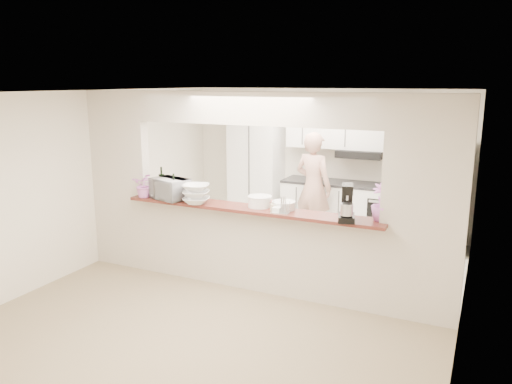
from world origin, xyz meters
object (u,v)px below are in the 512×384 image
Objects in this scene: person at (313,188)px; stand_mixer at (347,204)px; refrigerator at (443,197)px; toaster_oven at (170,189)px.

stand_mixer is at bearing 132.62° from person.
person is (-1.98, -0.45, 0.06)m from refrigerator.
toaster_oven is 2.62m from person.
stand_mixer is (-0.80, -2.79, 0.43)m from refrigerator.
refrigerator is 3.40× the size of toaster_oven.
toaster_oven is at bearing 179.13° from stand_mixer.
toaster_oven is 0.27× the size of person.
refrigerator is at bearing -151.23° from person.
refrigerator is 2.93m from stand_mixer.
toaster_oven is 1.19× the size of stand_mixer.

